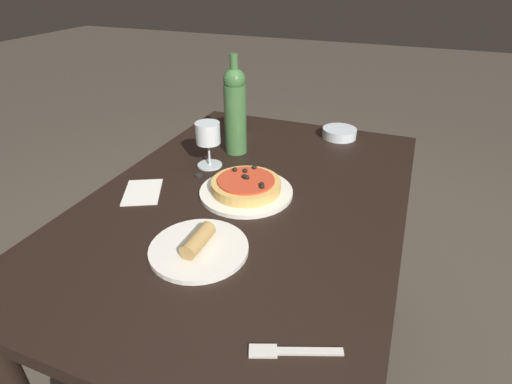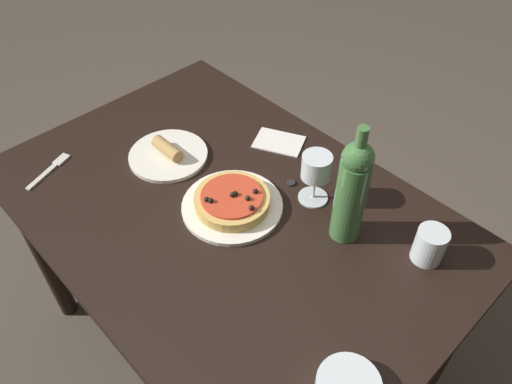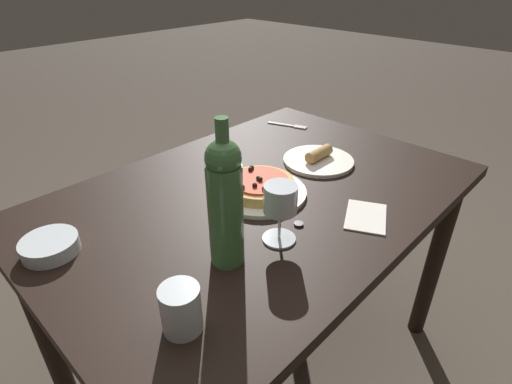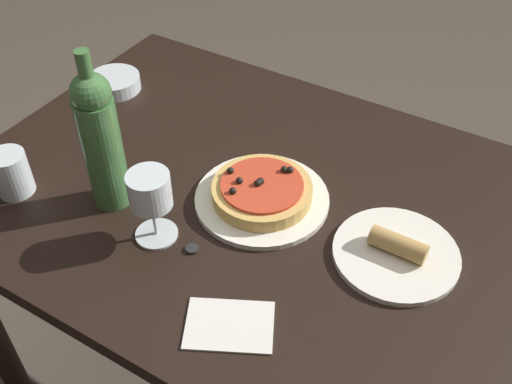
{
  "view_description": "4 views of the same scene",
  "coord_description": "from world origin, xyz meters",
  "px_view_note": "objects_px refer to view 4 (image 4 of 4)",
  "views": [
    {
      "loc": [
        -0.89,
        -0.37,
        1.32
      ],
      "look_at": [
        -0.04,
        -0.04,
        0.79
      ],
      "focal_mm": 28.0,
      "sensor_mm": 36.0,
      "label": 1
    },
    {
      "loc": [
        0.7,
        -0.56,
        1.7
      ],
      "look_at": [
        0.04,
        0.07,
        0.79
      ],
      "focal_mm": 35.0,
      "sensor_mm": 36.0,
      "label": 2
    },
    {
      "loc": [
        0.72,
        0.67,
        1.32
      ],
      "look_at": [
        0.04,
        0.02,
        0.77
      ],
      "focal_mm": 28.0,
      "sensor_mm": 36.0,
      "label": 3
    },
    {
      "loc": [
        -0.42,
        0.75,
        1.56
      ],
      "look_at": [
        -0.01,
        0.06,
        0.82
      ],
      "focal_mm": 42.0,
      "sensor_mm": 36.0,
      "label": 4
    }
  ],
  "objects_px": {
    "dining_table": "(268,234)",
    "water_cup": "(11,173)",
    "side_plate": "(396,252)",
    "wine_glass": "(150,194)",
    "wine_bottle": "(101,139)",
    "pizza": "(262,190)",
    "dinner_plate": "(262,199)",
    "side_bowl": "(115,83)",
    "bottle_cap": "(192,249)"
  },
  "relations": [
    {
      "from": "pizza",
      "to": "water_cup",
      "type": "distance_m",
      "value": 0.49
    },
    {
      "from": "wine_bottle",
      "to": "side_plate",
      "type": "relative_size",
      "value": 1.44
    },
    {
      "from": "dinner_plate",
      "to": "bottle_cap",
      "type": "bearing_deg",
      "value": 76.0
    },
    {
      "from": "side_plate",
      "to": "bottle_cap",
      "type": "xyz_separation_m",
      "value": [
        0.32,
        0.18,
        -0.01
      ]
    },
    {
      "from": "bottle_cap",
      "to": "side_plate",
      "type": "bearing_deg",
      "value": -151.44
    },
    {
      "from": "pizza",
      "to": "water_cup",
      "type": "xyz_separation_m",
      "value": [
        0.44,
        0.22,
        0.02
      ]
    },
    {
      "from": "wine_glass",
      "to": "side_plate",
      "type": "bearing_deg",
      "value": -155.98
    },
    {
      "from": "dinner_plate",
      "to": "pizza",
      "type": "relative_size",
      "value": 1.35
    },
    {
      "from": "pizza",
      "to": "wine_bottle",
      "type": "distance_m",
      "value": 0.32
    },
    {
      "from": "dinner_plate",
      "to": "side_bowl",
      "type": "bearing_deg",
      "value": -17.51
    },
    {
      "from": "wine_glass",
      "to": "water_cup",
      "type": "height_order",
      "value": "wine_glass"
    },
    {
      "from": "side_plate",
      "to": "wine_glass",
      "type": "bearing_deg",
      "value": 24.02
    },
    {
      "from": "dinner_plate",
      "to": "wine_glass",
      "type": "relative_size",
      "value": 1.81
    },
    {
      "from": "side_bowl",
      "to": "side_plate",
      "type": "relative_size",
      "value": 0.55
    },
    {
      "from": "dining_table",
      "to": "side_plate",
      "type": "height_order",
      "value": "side_plate"
    },
    {
      "from": "side_bowl",
      "to": "side_plate",
      "type": "bearing_deg",
      "value": 168.41
    },
    {
      "from": "side_bowl",
      "to": "dining_table",
      "type": "bearing_deg",
      "value": 163.86
    },
    {
      "from": "pizza",
      "to": "side_bowl",
      "type": "xyz_separation_m",
      "value": [
        0.51,
        -0.16,
        -0.01
      ]
    },
    {
      "from": "dinner_plate",
      "to": "wine_bottle",
      "type": "bearing_deg",
      "value": 29.53
    },
    {
      "from": "dinner_plate",
      "to": "wine_glass",
      "type": "xyz_separation_m",
      "value": [
        0.12,
        0.18,
        0.1
      ]
    },
    {
      "from": "wine_bottle",
      "to": "dining_table",
      "type": "bearing_deg",
      "value": -149.7
    },
    {
      "from": "side_bowl",
      "to": "wine_bottle",
      "type": "bearing_deg",
      "value": 130.15
    },
    {
      "from": "wine_glass",
      "to": "water_cup",
      "type": "distance_m",
      "value": 0.33
    },
    {
      "from": "dining_table",
      "to": "wine_glass",
      "type": "height_order",
      "value": "wine_glass"
    },
    {
      "from": "pizza",
      "to": "bottle_cap",
      "type": "relative_size",
      "value": 8.18
    },
    {
      "from": "dining_table",
      "to": "side_bowl",
      "type": "bearing_deg",
      "value": -16.14
    },
    {
      "from": "dinner_plate",
      "to": "bottle_cap",
      "type": "distance_m",
      "value": 0.18
    },
    {
      "from": "dining_table",
      "to": "dinner_plate",
      "type": "relative_size",
      "value": 4.71
    },
    {
      "from": "wine_bottle",
      "to": "pizza",
      "type": "bearing_deg",
      "value": -150.44
    },
    {
      "from": "dining_table",
      "to": "wine_glass",
      "type": "distance_m",
      "value": 0.31
    },
    {
      "from": "wine_bottle",
      "to": "side_plate",
      "type": "height_order",
      "value": "wine_bottle"
    },
    {
      "from": "wine_glass",
      "to": "side_bowl",
      "type": "xyz_separation_m",
      "value": [
        0.39,
        -0.34,
        -0.09
      ]
    },
    {
      "from": "dinner_plate",
      "to": "water_cup",
      "type": "xyz_separation_m",
      "value": [
        0.44,
        0.22,
        0.04
      ]
    },
    {
      "from": "dining_table",
      "to": "bottle_cap",
      "type": "bearing_deg",
      "value": 73.86
    },
    {
      "from": "water_cup",
      "to": "side_bowl",
      "type": "bearing_deg",
      "value": -78.93
    },
    {
      "from": "dining_table",
      "to": "pizza",
      "type": "height_order",
      "value": "pizza"
    },
    {
      "from": "water_cup",
      "to": "wine_bottle",
      "type": "bearing_deg",
      "value": -156.39
    },
    {
      "from": "pizza",
      "to": "wine_glass",
      "type": "xyz_separation_m",
      "value": [
        0.12,
        0.18,
        0.08
      ]
    },
    {
      "from": "dining_table",
      "to": "pizza",
      "type": "bearing_deg",
      "value": 45.36
    },
    {
      "from": "dining_table",
      "to": "water_cup",
      "type": "distance_m",
      "value": 0.53
    },
    {
      "from": "side_bowl",
      "to": "wine_glass",
      "type": "bearing_deg",
      "value": 139.01
    },
    {
      "from": "wine_glass",
      "to": "side_bowl",
      "type": "height_order",
      "value": "wine_glass"
    },
    {
      "from": "dinner_plate",
      "to": "side_plate",
      "type": "distance_m",
      "value": 0.28
    },
    {
      "from": "side_bowl",
      "to": "side_plate",
      "type": "xyz_separation_m",
      "value": [
        -0.79,
        0.16,
        -0.01
      ]
    },
    {
      "from": "side_bowl",
      "to": "bottle_cap",
      "type": "xyz_separation_m",
      "value": [
        -0.47,
        0.34,
        -0.01
      ]
    },
    {
      "from": "dining_table",
      "to": "pizza",
      "type": "relative_size",
      "value": 6.34
    },
    {
      "from": "side_bowl",
      "to": "bottle_cap",
      "type": "height_order",
      "value": "side_bowl"
    },
    {
      "from": "pizza",
      "to": "side_bowl",
      "type": "height_order",
      "value": "pizza"
    },
    {
      "from": "dining_table",
      "to": "side_plate",
      "type": "distance_m",
      "value": 0.29
    },
    {
      "from": "dining_table",
      "to": "pizza",
      "type": "xyz_separation_m",
      "value": [
        0.01,
        0.01,
        0.13
      ]
    }
  ]
}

